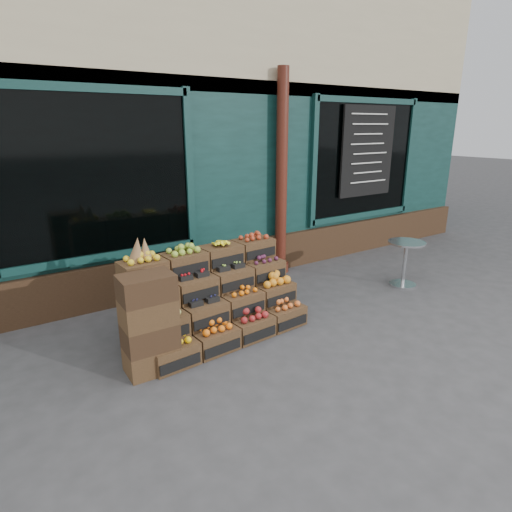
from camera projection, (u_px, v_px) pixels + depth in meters
ground at (304, 338)px, 4.95m from camera, size 60.00×60.00×0.00m
shop_facade at (138, 123)px, 8.30m from camera, size 12.00×6.24×4.80m
crate_display at (213, 301)px, 5.03m from camera, size 2.04×1.09×1.24m
spare_crates at (149, 324)px, 4.16m from camera, size 0.51×0.36×1.01m
bistro_table at (405, 258)px, 6.46m from camera, size 0.55×0.55×0.69m
shopkeeper at (93, 220)px, 6.09m from camera, size 0.88×0.70×2.13m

